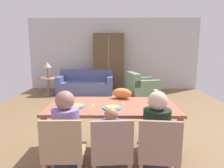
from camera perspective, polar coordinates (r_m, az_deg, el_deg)
ground_plane at (r=4.77m, az=-0.08°, el=-9.05°), size 6.48×6.37×0.02m
back_wall at (r=7.74m, az=0.42°, el=8.59°), size 6.48×0.10×2.70m
dining_table at (r=2.88m, az=0.07°, el=-7.34°), size 1.82×0.93×0.76m
plate_near_man at (r=2.80m, az=-10.35°, el=-6.35°), size 0.25×0.25×0.02m
pizza_near_man at (r=2.79m, az=-10.36°, el=-6.05°), size 0.17×0.17×0.01m
plate_near_child at (r=2.68m, az=-0.00°, el=-6.87°), size 0.25×0.25×0.02m
pizza_near_child at (r=2.68m, az=-0.00°, el=-6.57°), size 0.17×0.17×0.01m
wine_glass at (r=3.06m, az=12.49°, el=-2.60°), size 0.07×0.07×0.19m
fork at (r=2.83m, az=-5.52°, el=-6.16°), size 0.03×0.15×0.01m
knife at (r=2.96m, az=3.29°, el=-5.41°), size 0.01×0.17×0.01m
dining_chair_man at (r=2.26m, az=-13.72°, el=-18.19°), size 0.44×0.44×0.87m
person_man at (r=2.40m, az=-12.76°, el=-15.79°), size 0.30×0.40×1.11m
dining_chair_child at (r=2.20m, az=-0.14°, el=-18.80°), size 0.46×0.46×0.87m
person_child at (r=2.37m, az=-0.31°, el=-18.08°), size 0.22×0.30×0.92m
dining_chair_woman at (r=2.24m, az=13.09°, el=-18.46°), size 0.45×0.45×0.87m
person_woman at (r=2.38m, az=12.45°, el=-16.01°), size 0.30×0.41×1.11m
cat at (r=3.19m, az=2.88°, el=-2.72°), size 0.36×0.26×0.17m
area_rug at (r=6.21m, az=-1.71°, el=-4.35°), size 2.60×1.80×0.01m
couch at (r=7.06m, az=-7.56°, el=-0.21°), size 1.91×0.86×0.82m
armchair at (r=6.37m, az=8.48°, el=-1.19°), size 1.03×1.03×0.82m
armoire at (r=7.37m, az=-0.91°, el=6.17°), size 1.10×0.59×2.10m
side_table at (r=7.10m, az=-17.88°, el=0.06°), size 0.56×0.56×0.58m
table_lamp at (r=7.02m, az=-18.15°, el=5.14°), size 0.26×0.26×0.54m
handbag at (r=5.89m, az=4.22°, el=-3.91°), size 0.32×0.16×0.26m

